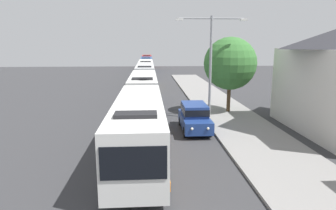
{
  "coord_description": "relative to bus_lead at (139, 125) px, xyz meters",
  "views": [
    {
      "loc": [
        -0.73,
        -1.74,
        5.96
      ],
      "look_at": [
        0.63,
        19.3,
        1.58
      ],
      "focal_mm": 31.32,
      "sensor_mm": 36.0,
      "label": 1
    }
  ],
  "objects": [
    {
      "name": "bus_middle",
      "position": [
        -0.0,
        26.27,
        -0.0
      ],
      "size": [
        2.58,
        10.87,
        3.21
      ],
      "color": "silver",
      "rests_on": "ground_plane"
    },
    {
      "name": "streetlamp_mid",
      "position": [
        5.4,
        7.62,
        3.32
      ],
      "size": [
        5.53,
        0.28,
        7.94
      ],
      "color": "gray",
      "rests_on": "sidewalk"
    },
    {
      "name": "white_suv",
      "position": [
        3.7,
        4.47,
        -0.66
      ],
      "size": [
        1.86,
        4.6,
        1.9
      ],
      "color": "navy",
      "rests_on": "ground_plane"
    },
    {
      "name": "bus_rear",
      "position": [
        -0.0,
        51.28,
        -0.0
      ],
      "size": [
        2.58,
        11.3,
        3.21
      ],
      "color": "#284C8C",
      "rests_on": "ground_plane"
    },
    {
      "name": "roadside_tree",
      "position": [
        7.53,
        9.67,
        2.65
      ],
      "size": [
        4.52,
        4.52,
        6.46
      ],
      "color": "#4C3823",
      "rests_on": "sidewalk"
    },
    {
      "name": "bus_lead",
      "position": [
        0.0,
        0.0,
        0.0
      ],
      "size": [
        2.58,
        11.81,
        3.21
      ],
      "color": "silver",
      "rests_on": "ground_plane"
    },
    {
      "name": "bus_fourth_in_line",
      "position": [
        0.0,
        38.43,
        0.0
      ],
      "size": [
        2.58,
        12.41,
        3.21
      ],
      "color": "silver",
      "rests_on": "ground_plane"
    },
    {
      "name": "bus_second_in_line",
      "position": [
        -0.0,
        12.88,
        -0.0
      ],
      "size": [
        2.58,
        11.69,
        3.21
      ],
      "color": "silver",
      "rests_on": "ground_plane"
    },
    {
      "name": "bus_tail_end",
      "position": [
        -0.0,
        64.48,
        -0.0
      ],
      "size": [
        2.58,
        10.97,
        3.21
      ],
      "color": "maroon",
      "rests_on": "ground_plane"
    }
  ]
}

